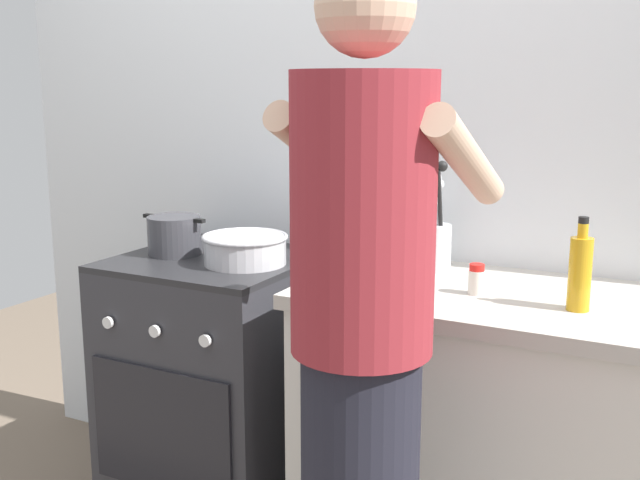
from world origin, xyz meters
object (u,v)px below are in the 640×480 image
at_px(pot, 174,235).
at_px(spice_bottle, 477,280).
at_px(stove_range, 218,388).
at_px(person, 362,367).
at_px(oil_bottle, 580,272).
at_px(mixing_bowl, 245,248).
at_px(utensil_crock, 435,239).

distance_m(pot, spice_bottle, 1.02).
height_order(pot, spice_bottle, pot).
relative_size(stove_range, person, 0.53).
distance_m(pot, person, 1.08).
relative_size(spice_bottle, oil_bottle, 0.35).
xyz_separation_m(pot, mixing_bowl, (0.28, -0.01, -0.01)).
relative_size(utensil_crock, oil_bottle, 1.41).
xyz_separation_m(spice_bottle, oil_bottle, (0.27, -0.03, 0.06)).
relative_size(utensil_crock, person, 0.20).
bearing_deg(utensil_crock, pot, -167.55).
height_order(utensil_crock, spice_bottle, utensil_crock).
height_order(oil_bottle, person, person).
height_order(pot, person, person).
bearing_deg(oil_bottle, utensil_crock, 153.58).
bearing_deg(spice_bottle, stove_range, 177.32).
height_order(stove_range, person, person).
xyz_separation_m(utensil_crock, oil_bottle, (0.45, -0.23, 0.00)).
bearing_deg(stove_range, person, -36.15).
bearing_deg(person, mixing_bowl, 140.05).
distance_m(mixing_bowl, person, 0.85).
relative_size(stove_range, utensil_crock, 2.71).
height_order(mixing_bowl, oil_bottle, oil_bottle).
distance_m(mixing_bowl, oil_bottle, 1.00).
bearing_deg(pot, oil_bottle, -1.87).
bearing_deg(person, oil_bottle, 54.77).
xyz_separation_m(utensil_crock, spice_bottle, (0.19, -0.20, -0.06)).
bearing_deg(mixing_bowl, pot, 178.43).
height_order(stove_range, pot, pot).
bearing_deg(stove_range, pot, -169.74).
bearing_deg(utensil_crock, oil_bottle, -26.42).
xyz_separation_m(oil_bottle, person, (-0.36, -0.51, -0.14)).
bearing_deg(mixing_bowl, spice_bottle, -0.62).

